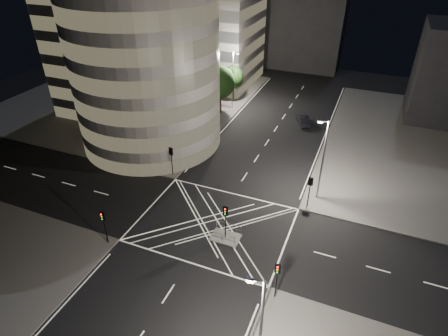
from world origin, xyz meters
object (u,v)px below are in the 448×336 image
at_px(traffic_signal_nr, 277,274).
at_px(street_lamp_right_far, 322,158).
at_px(central_island, 225,237).
at_px(traffic_signal_nl, 104,221).
at_px(street_lamp_left_near, 185,120).
at_px(traffic_signal_fl, 171,156).
at_px(traffic_signal_island, 226,216).
at_px(traffic_signal_fr, 310,187).
at_px(street_lamp_right_near, 260,330).
at_px(sedan, 303,120).
at_px(street_lamp_left_far, 233,78).

height_order(traffic_signal_nr, street_lamp_right_far, street_lamp_right_far).
distance_m(central_island, traffic_signal_nl, 12.36).
relative_size(traffic_signal_nr, street_lamp_right_far, 0.40).
bearing_deg(street_lamp_left_near, traffic_signal_fl, -83.03).
bearing_deg(traffic_signal_island, traffic_signal_fr, 50.67).
xyz_separation_m(traffic_signal_nr, street_lamp_right_near, (0.64, -7.20, 2.63)).
relative_size(traffic_signal_nl, street_lamp_right_far, 0.40).
bearing_deg(street_lamp_right_far, traffic_signal_fr, -106.11).
height_order(traffic_signal_fl, traffic_signal_nl, same).
height_order(traffic_signal_fr, sedan, traffic_signal_fr).
bearing_deg(traffic_signal_island, traffic_signal_nr, -37.93).
xyz_separation_m(street_lamp_left_near, street_lamp_right_far, (18.87, -3.00, 0.00)).
bearing_deg(street_lamp_left_far, traffic_signal_fl, -88.43).
xyz_separation_m(street_lamp_left_far, sedan, (13.08, -1.61, -4.82)).
bearing_deg(central_island, traffic_signal_nl, -153.86).
height_order(traffic_signal_island, street_lamp_left_far, street_lamp_left_far).
bearing_deg(traffic_signal_fl, street_lamp_left_far, 91.57).
bearing_deg(street_lamp_right_far, street_lamp_left_far, 131.94).
bearing_deg(street_lamp_right_far, street_lamp_left_near, 170.97).
xyz_separation_m(traffic_signal_fl, street_lamp_right_near, (18.24, -20.80, 2.63)).
height_order(traffic_signal_fl, traffic_signal_fr, same).
distance_m(traffic_signal_nr, street_lamp_right_near, 7.69).
bearing_deg(central_island, traffic_signal_fl, 142.46).
bearing_deg(street_lamp_right_near, street_lamp_right_far, 90.00).
xyz_separation_m(street_lamp_left_near, sedan, (13.08, 16.39, -4.82)).
relative_size(traffic_signal_island, street_lamp_right_near, 0.40).
bearing_deg(street_lamp_left_far, street_lamp_left_near, -90.00).
bearing_deg(traffic_signal_nl, central_island, 26.14).
distance_m(street_lamp_right_far, sedan, 20.81).
xyz_separation_m(traffic_signal_island, street_lamp_right_near, (7.44, -12.50, 2.63)).
distance_m(traffic_signal_nl, street_lamp_right_far, 24.27).
relative_size(central_island, traffic_signal_fr, 0.75).
relative_size(central_island, traffic_signal_nr, 0.75).
height_order(traffic_signal_island, street_lamp_left_near, street_lamp_left_near).
relative_size(central_island, sedan, 0.69).
xyz_separation_m(traffic_signal_fl, traffic_signal_island, (10.80, -8.30, 0.00)).
bearing_deg(sedan, central_island, 63.58).
height_order(traffic_signal_nr, street_lamp_left_near, street_lamp_left_near).
bearing_deg(central_island, sedan, 86.85).
xyz_separation_m(traffic_signal_fr, street_lamp_right_far, (0.64, 2.20, 2.63)).
height_order(traffic_signal_fl, street_lamp_right_near, street_lamp_right_near).
height_order(traffic_signal_nr, traffic_signal_island, same).
bearing_deg(traffic_signal_nl, sedan, 70.53).
bearing_deg(traffic_signal_nr, street_lamp_right_near, -84.96).
distance_m(central_island, sedan, 29.95).
bearing_deg(sedan, street_lamp_left_near, 28.15).
bearing_deg(traffic_signal_nr, traffic_signal_island, 142.07).
bearing_deg(sedan, traffic_signal_fr, 80.16).
distance_m(traffic_signal_nl, traffic_signal_nr, 17.60).
distance_m(street_lamp_left_near, street_lamp_left_far, 18.00).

